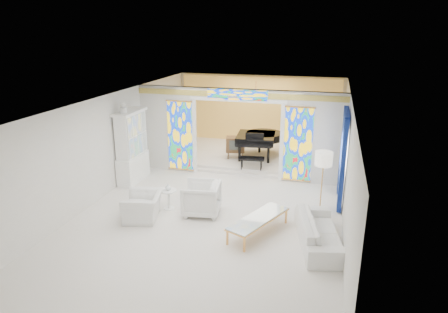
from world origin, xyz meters
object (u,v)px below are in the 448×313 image
(armchair_left, at_px, (143,206))
(coffee_table, at_px, (258,219))
(sofa, at_px, (320,232))
(armchair_right, at_px, (201,198))
(grand_piano, at_px, (259,138))
(tv_console, at_px, (235,144))
(china_cabinet, at_px, (132,147))

(armchair_left, relative_size, coffee_table, 0.53)
(armchair_left, height_order, coffee_table, armchair_left)
(coffee_table, bearing_deg, sofa, -4.92)
(armchair_left, distance_m, armchair_right, 1.57)
(grand_piano, bearing_deg, sofa, -71.91)
(coffee_table, bearing_deg, armchair_right, 158.02)
(armchair_right, height_order, coffee_table, armchair_right)
(coffee_table, xyz_separation_m, tv_console, (-1.87, 5.23, 0.30))
(sofa, relative_size, tv_console, 2.83)
(sofa, distance_m, grand_piano, 6.35)
(armchair_right, distance_m, grand_piano, 5.05)
(coffee_table, bearing_deg, grand_piano, 100.40)
(sofa, height_order, tv_console, tv_console)
(armchair_right, bearing_deg, grand_piano, 164.14)
(armchair_left, distance_m, grand_piano, 6.06)
(armchair_left, xyz_separation_m, grand_piano, (2.08, 5.67, 0.55))
(sofa, distance_m, tv_console, 6.33)
(armchair_left, xyz_separation_m, sofa, (4.61, -0.13, -0.02))
(armchair_right, bearing_deg, armchair_left, -72.21)
(sofa, relative_size, grand_piano, 0.82)
(armchair_left, bearing_deg, sofa, 74.74)
(china_cabinet, height_order, coffee_table, china_cabinet)
(sofa, bearing_deg, armchair_left, 75.85)
(sofa, bearing_deg, tv_console, 19.60)
(sofa, distance_m, coffee_table, 1.49)
(grand_piano, relative_size, tv_console, 3.43)
(armchair_right, xyz_separation_m, tv_console, (-0.16, 4.53, 0.25))
(grand_piano, xyz_separation_m, tv_console, (-0.83, -0.45, -0.20))
(armchair_right, relative_size, coffee_table, 0.49)
(china_cabinet, xyz_separation_m, sofa, (6.17, -2.58, -0.84))
(china_cabinet, xyz_separation_m, armchair_right, (2.97, -1.76, -0.72))
(china_cabinet, distance_m, armchair_right, 3.53)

